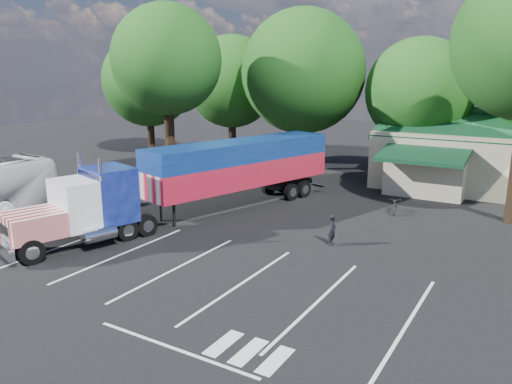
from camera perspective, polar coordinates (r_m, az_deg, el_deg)
The scene contains 10 objects.
ground at distance 26.16m, azimuth -0.49°, elevation -4.34°, with size 120.00×120.00×0.00m, color black.
tree_row_a at distance 51.46m, azimuth -12.19°, elevation 12.33°, with size 9.00×9.00×11.68m.
tree_row_b at distance 46.89m, azimuth -2.79°, elevation 12.48°, with size 8.40×8.40×11.35m.
tree_row_c at distance 41.52m, azimuth 5.42°, elevation 13.54°, with size 10.00×10.00×13.05m.
tree_row_d at distance 39.78m, azimuth 18.19°, elevation 10.83°, with size 8.00×8.00×10.60m.
tree_near_left at distance 35.96m, azimuth -10.18°, elevation 14.61°, with size 7.60×7.60×12.65m.
semi_truck at distance 28.49m, azimuth -5.77°, elevation 2.07°, with size 8.11×20.08×4.24m.
woman at distance 24.01m, azimuth 8.74°, elevation -4.30°, with size 0.55×0.36×1.50m, color black.
bicycle at distance 30.24m, azimuth 15.59°, elevation -1.43°, with size 0.63×1.81×0.95m, color black.
silver_sedan at distance 36.39m, azimuth 21.64°, elevation 1.10°, with size 1.65×4.73×1.56m, color #A6A9AE.
Camera 1 is at (12.98, -21.23, 8.09)m, focal length 35.00 mm.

